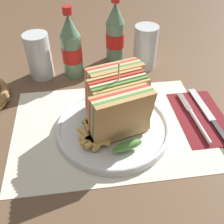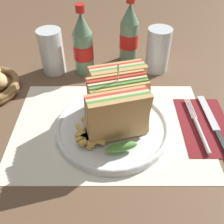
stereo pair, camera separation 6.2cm
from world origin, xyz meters
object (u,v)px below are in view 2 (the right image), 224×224
(coke_bottle_far, at_px, (129,35))
(glass_far, at_px, (52,54))
(knife, at_px, (214,125))
(fork, at_px, (199,129))
(coke_bottle_near, at_px, (82,46))
(club_sandwich, at_px, (117,104))
(plate_main, at_px, (112,127))
(glass_near, at_px, (157,50))

(coke_bottle_far, xyz_separation_m, glass_far, (-0.23, -0.07, -0.03))
(knife, xyz_separation_m, glass_far, (-0.43, 0.25, 0.05))
(fork, distance_m, coke_bottle_near, 0.40)
(club_sandwich, distance_m, knife, 0.25)
(coke_bottle_far, relative_size, glass_far, 1.54)
(plate_main, xyz_separation_m, coke_bottle_near, (-0.09, 0.26, 0.08))
(fork, relative_size, glass_far, 1.40)
(plate_main, relative_size, glass_near, 2.02)
(glass_far, bearing_deg, plate_main, -55.19)
(plate_main, height_order, coke_bottle_near, coke_bottle_near)
(plate_main, xyz_separation_m, glass_far, (-0.18, 0.26, 0.05))
(coke_bottle_near, height_order, glass_far, coke_bottle_near)
(knife, height_order, coke_bottle_near, coke_bottle_near)
(glass_near, bearing_deg, plate_main, -116.93)
(knife, xyz_separation_m, glass_near, (-0.11, 0.26, 0.06))
(coke_bottle_near, relative_size, glass_near, 1.54)
(plate_main, bearing_deg, club_sandwich, 17.56)
(club_sandwich, xyz_separation_m, fork, (0.19, -0.01, -0.07))
(glass_far, bearing_deg, glass_near, 1.62)
(plate_main, bearing_deg, glass_far, 124.81)
(glass_far, bearing_deg, fork, -34.38)
(coke_bottle_far, bearing_deg, glass_near, -34.18)
(glass_far, bearing_deg, knife, -30.21)
(knife, relative_size, coke_bottle_near, 1.06)
(coke_bottle_far, height_order, glass_far, coke_bottle_far)
(plate_main, height_order, coke_bottle_far, coke_bottle_far)
(glass_near, bearing_deg, glass_far, -178.38)
(fork, bearing_deg, coke_bottle_near, 135.32)
(glass_near, bearing_deg, coke_bottle_far, 145.82)
(glass_near, bearing_deg, club_sandwich, -115.43)
(coke_bottle_near, bearing_deg, plate_main, -71.54)
(glass_far, bearing_deg, coke_bottle_near, -2.50)
(club_sandwich, relative_size, coke_bottle_far, 1.02)
(club_sandwich, bearing_deg, knife, 1.88)
(club_sandwich, height_order, glass_far, club_sandwich)
(fork, distance_m, coke_bottle_far, 0.37)
(coke_bottle_far, bearing_deg, coke_bottle_near, -152.86)
(coke_bottle_near, bearing_deg, fork, -41.81)
(knife, height_order, glass_near, glass_near)
(plate_main, xyz_separation_m, club_sandwich, (0.01, 0.00, 0.07))
(club_sandwich, relative_size, fork, 1.12)
(plate_main, height_order, glass_near, glass_near)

